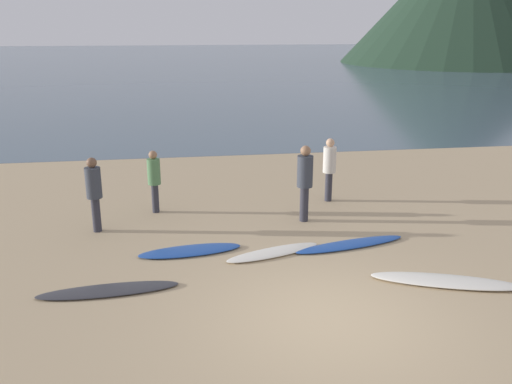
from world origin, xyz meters
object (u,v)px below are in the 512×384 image
(person_1, at_px, (154,176))
(person_2, at_px, (94,189))
(surfboard_1, at_px, (190,251))
(person_3, at_px, (329,164))
(surfboard_3, at_px, (350,244))
(surfboard_4, at_px, (446,281))
(surfboard_0, at_px, (108,290))
(surfboard_2, at_px, (273,252))
(person_0, at_px, (305,177))

(person_1, bearing_deg, person_2, 173.76)
(surfboard_1, bearing_deg, person_3, 30.62)
(surfboard_3, relative_size, surfboard_4, 0.95)
(surfboard_1, height_order, person_1, person_1)
(surfboard_0, relative_size, surfboard_2, 1.17)
(surfboard_0, height_order, person_1, person_1)
(surfboard_4, bearing_deg, surfboard_2, 167.69)
(surfboard_2, relative_size, surfboard_4, 0.78)
(surfboard_1, relative_size, surfboard_3, 0.83)
(person_0, height_order, person_3, person_0)
(person_0, bearing_deg, surfboard_0, -78.40)
(surfboard_0, xyz_separation_m, person_1, (0.72, 4.15, 0.89))
(surfboard_0, bearing_deg, surfboard_1, 42.00)
(surfboard_0, relative_size, surfboard_4, 0.92)
(surfboard_3, xyz_separation_m, person_0, (-0.61, 1.65, 1.04))
(surfboard_1, relative_size, person_0, 1.16)
(person_0, relative_size, person_3, 1.09)
(surfboard_4, height_order, person_1, person_1)
(surfboard_0, xyz_separation_m, surfboard_4, (5.99, -0.58, 0.02))
(surfboard_1, relative_size, surfboard_4, 0.79)
(person_2, bearing_deg, surfboard_0, 140.62)
(surfboard_2, xyz_separation_m, person_2, (-3.70, 1.85, 0.97))
(surfboard_1, bearing_deg, surfboard_2, -18.54)
(surfboard_2, xyz_separation_m, surfboard_3, (1.68, 0.17, 0.00))
(surfboard_1, relative_size, surfboard_2, 1.01)
(surfboard_4, relative_size, person_3, 1.59)
(surfboard_0, bearing_deg, person_2, 96.41)
(surfboard_4, relative_size, person_2, 1.56)
(person_1, bearing_deg, surfboard_0, -147.55)
(person_0, distance_m, person_2, 4.76)
(person_0, bearing_deg, surfboard_1, -85.45)
(person_1, height_order, person_3, person_3)
(surfboard_2, bearing_deg, surfboard_0, -177.56)
(surfboard_1, distance_m, person_2, 2.71)
(surfboard_0, distance_m, person_0, 5.28)
(person_0, xyz_separation_m, person_1, (-3.49, 1.15, -0.15))
(surfboard_3, height_order, person_2, person_2)
(person_0, height_order, person_2, person_0)
(surfboard_2, bearing_deg, person_2, 135.26)
(person_2, bearing_deg, person_1, -98.21)
(person_2, distance_m, person_3, 5.92)
(surfboard_2, bearing_deg, surfboard_1, 150.37)
(surfboard_3, distance_m, person_2, 5.71)
(surfboard_2, height_order, person_2, person_2)
(surfboard_4, bearing_deg, person_2, 170.53)
(surfboard_4, height_order, person_3, person_3)
(surfboard_3, xyz_separation_m, person_1, (-4.10, 2.80, 0.88))
(surfboard_2, bearing_deg, surfboard_4, -49.89)
(surfboard_0, bearing_deg, surfboard_2, 16.76)
(person_1, xyz_separation_m, person_3, (4.48, 0.25, 0.07))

